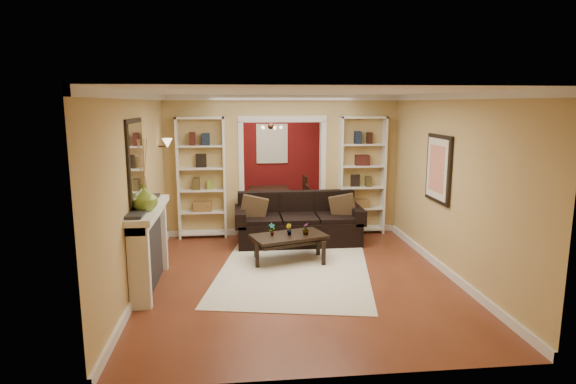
{
  "coord_description": "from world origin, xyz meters",
  "views": [
    {
      "loc": [
        -0.88,
        -8.08,
        2.55
      ],
      "look_at": [
        -0.1,
        -0.8,
        1.19
      ],
      "focal_mm": 30.0,
      "sensor_mm": 36.0,
      "label": 1
    }
  ],
  "objects": [
    {
      "name": "plant_right",
      "position": [
        0.21,
        -0.6,
        0.54
      ],
      "size": [
        0.11,
        0.11,
        0.19
      ],
      "primitive_type": "imported",
      "rotation": [
        0.0,
        0.0,
        4.75
      ],
      "color": "#336626",
      "rests_on": "coffee_table"
    },
    {
      "name": "dining_chair_ne",
      "position": [
        0.43,
        2.22,
        0.4
      ],
      "size": [
        0.51,
        0.51,
        0.8
      ],
      "primitive_type": "cube",
      "rotation": [
        0.0,
        0.0,
        -1.21
      ],
      "color": "black",
      "rests_on": "floor"
    },
    {
      "name": "sofa",
      "position": [
        0.23,
        0.45,
        0.45
      ],
      "size": [
        2.32,
        1.0,
        0.91
      ],
      "primitive_type": "cube",
      "color": "black",
      "rests_on": "floor"
    },
    {
      "name": "vase",
      "position": [
        -2.09,
        -1.77,
        1.34
      ],
      "size": [
        0.41,
        0.41,
        0.36
      ],
      "primitive_type": "imported",
      "rotation": [
        0.0,
        0.0,
        0.24
      ],
      "color": "olive",
      "rests_on": "fireplace"
    },
    {
      "name": "plant_center",
      "position": [
        -0.06,
        -0.6,
        0.54
      ],
      "size": [
        0.13,
        0.13,
        0.18
      ],
      "primitive_type": "imported",
      "rotation": [
        0.0,
        0.0,
        2.25
      ],
      "color": "#336626",
      "rests_on": "coffee_table"
    },
    {
      "name": "dining_chair_nw",
      "position": [
        -0.67,
        2.22,
        0.44
      ],
      "size": [
        0.53,
        0.53,
        0.89
      ],
      "primitive_type": "cube",
      "rotation": [
        0.0,
        0.0,
        1.32
      ],
      "color": "black",
      "rests_on": "floor"
    },
    {
      "name": "bookshelf_left",
      "position": [
        -1.55,
        1.03,
        1.15
      ],
      "size": [
        0.9,
        0.3,
        2.3
      ],
      "primitive_type": "cube",
      "color": "white",
      "rests_on": "floor"
    },
    {
      "name": "dining_chair_sw",
      "position": [
        -0.67,
        2.82,
        0.44
      ],
      "size": [
        0.47,
        0.47,
        0.87
      ],
      "primitive_type": "cube",
      "rotation": [
        0.0,
        0.0,
        1.66
      ],
      "color": "black",
      "rests_on": "floor"
    },
    {
      "name": "fireplace",
      "position": [
        -2.09,
        -1.5,
        0.58
      ],
      "size": [
        0.32,
        1.7,
        1.16
      ],
      "primitive_type": "cube",
      "color": "white",
      "rests_on": "floor"
    },
    {
      "name": "wall_front",
      "position": [
        0.0,
        -4.0,
        1.35
      ],
      "size": [
        8.0,
        0.0,
        8.0
      ],
      "primitive_type": "plane",
      "rotation": [
        -1.57,
        0.0,
        0.0
      ],
      "color": "tan",
      "rests_on": "ground"
    },
    {
      "name": "ceiling",
      "position": [
        0.0,
        0.0,
        2.7
      ],
      "size": [
        8.0,
        8.0,
        0.0
      ],
      "primitive_type": "plane",
      "rotation": [
        3.14,
        0.0,
        0.0
      ],
      "color": "white",
      "rests_on": "ground"
    },
    {
      "name": "red_back_panel",
      "position": [
        0.0,
        3.97,
        1.32
      ],
      "size": [
        4.44,
        0.04,
        2.64
      ],
      "primitive_type": "cube",
      "color": "maroon",
      "rests_on": "floor"
    },
    {
      "name": "area_rug",
      "position": [
        -0.03,
        -1.02,
        0.01
      ],
      "size": [
        2.82,
        3.54,
        0.01
      ],
      "primitive_type": "cube",
      "rotation": [
        0.0,
        0.0,
        -0.19
      ],
      "color": "white",
      "rests_on": "floor"
    },
    {
      "name": "framed_art",
      "position": [
        2.21,
        -1.0,
        1.55
      ],
      "size": [
        0.04,
        0.85,
        1.05
      ],
      "primitive_type": "cube",
      "color": "black",
      "rests_on": "wall_right"
    },
    {
      "name": "wall_right",
      "position": [
        2.25,
        0.0,
        1.35
      ],
      "size": [
        0.0,
        8.0,
        8.0
      ],
      "primitive_type": "plane",
      "rotation": [
        1.57,
        0.0,
        -1.57
      ],
      "color": "tan",
      "rests_on": "ground"
    },
    {
      "name": "floor",
      "position": [
        0.0,
        0.0,
        0.0
      ],
      "size": [
        8.0,
        8.0,
        0.0
      ],
      "primitive_type": "plane",
      "color": "brown",
      "rests_on": "ground"
    },
    {
      "name": "bookshelf_right",
      "position": [
        1.55,
        1.03,
        1.15
      ],
      "size": [
        0.9,
        0.3,
        2.3
      ],
      "primitive_type": "cube",
      "color": "white",
      "rests_on": "floor"
    },
    {
      "name": "partition_wall",
      "position": [
        0.0,
        1.2,
        1.35
      ],
      "size": [
        4.5,
        0.15,
        2.7
      ],
      "primitive_type": "cube",
      "color": "tan",
      "rests_on": "floor"
    },
    {
      "name": "pillow_right",
      "position": [
        1.05,
        0.43,
        0.67
      ],
      "size": [
        0.48,
        0.24,
        0.46
      ],
      "primitive_type": "cube",
      "rotation": [
        0.0,
        0.0,
        -0.25
      ],
      "color": "brown",
      "rests_on": "sofa"
    },
    {
      "name": "dining_chair_se",
      "position": [
        0.43,
        2.82,
        0.46
      ],
      "size": [
        0.55,
        0.55,
        0.93
      ],
      "primitive_type": "cube",
      "rotation": [
        0.0,
        0.0,
        -1.79
      ],
      "color": "black",
      "rests_on": "floor"
    },
    {
      "name": "pillow_left",
      "position": [
        -0.6,
        0.43,
        0.68
      ],
      "size": [
        0.48,
        0.16,
        0.47
      ],
      "primitive_type": "cube",
      "rotation": [
        0.0,
        0.0,
        -0.06
      ],
      "color": "brown",
      "rests_on": "sofa"
    },
    {
      "name": "chandelier",
      "position": [
        0.0,
        2.7,
        2.02
      ],
      "size": [
        0.5,
        0.5,
        0.3
      ],
      "primitive_type": "cube",
      "color": "#381F19",
      "rests_on": "ceiling"
    },
    {
      "name": "mirror",
      "position": [
        -2.23,
        -1.5,
        1.8
      ],
      "size": [
        0.03,
        0.95,
        1.1
      ],
      "primitive_type": "cube",
      "color": "silver",
      "rests_on": "wall_left"
    },
    {
      "name": "dining_table",
      "position": [
        -0.12,
        2.52,
        0.3
      ],
      "size": [
        1.68,
        0.94,
        0.59
      ],
      "primitive_type": "imported",
      "rotation": [
        0.0,
        0.0,
        1.57
      ],
      "color": "black",
      "rests_on": "floor"
    },
    {
      "name": "wall_left",
      "position": [
        -2.25,
        0.0,
        1.35
      ],
      "size": [
        0.0,
        8.0,
        8.0
      ],
      "primitive_type": "plane",
      "rotation": [
        1.57,
        0.0,
        1.57
      ],
      "color": "tan",
      "rests_on": "ground"
    },
    {
      "name": "dining_window",
      "position": [
        0.0,
        3.93,
        1.55
      ],
      "size": [
        0.78,
        0.03,
        0.98
      ],
      "primitive_type": "cube",
      "color": "#8CA5CC",
      "rests_on": "wall_back"
    },
    {
      "name": "wall_back",
      "position": [
        0.0,
        4.0,
        1.35
      ],
      "size": [
        8.0,
        0.0,
        8.0
      ],
      "primitive_type": "plane",
      "rotation": [
        1.57,
        0.0,
        0.0
      ],
      "color": "tan",
      "rests_on": "ground"
    },
    {
      "name": "coffee_table",
      "position": [
        -0.06,
        -0.6,
        0.22
      ],
      "size": [
        1.32,
        0.97,
        0.45
      ],
      "primitive_type": "cube",
      "rotation": [
        0.0,
        0.0,
        0.32
      ],
      "color": "black",
      "rests_on": "floor"
    },
    {
      "name": "wall_sconce",
      "position": [
        -2.15,
        0.55,
        1.83
      ],
      "size": [
        0.18,
        0.18,
        0.22
      ],
      "primitive_type": "cube",
      "color": "#FFE0A5",
      "rests_on": "wall_left"
    },
    {
      "name": "plant_left",
      "position": [
        -0.34,
        -0.6,
        0.55
      ],
      "size": [
        0.12,
        0.1,
        0.2
      ],
      "primitive_type": "imported",
      "rotation": [
        0.0,
        0.0,
        0.27
      ],
      "color": "#336626",
      "rests_on": "coffee_table"
    }
  ]
}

